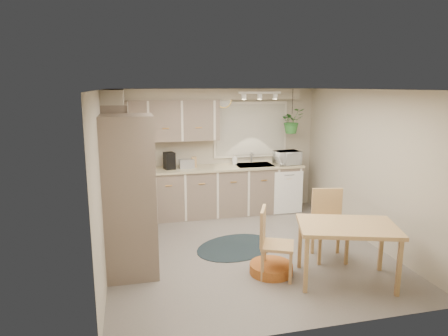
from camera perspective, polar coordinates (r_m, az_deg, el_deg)
The scene contains 35 objects.
floor at distance 6.21m, azimuth 3.10°, elevation -11.60°, with size 4.20×4.20×0.00m, color slate.
ceiling at distance 5.71m, azimuth 3.37°, elevation 11.12°, with size 4.20×4.20×0.00m, color silver.
wall_back at distance 7.84m, azimuth -1.16°, elevation 2.48°, with size 4.00×0.04×2.40m, color #ACA28E.
wall_front at distance 3.95m, azimuth 12.02°, elevation -7.08°, with size 4.00×0.04×2.40m, color #ACA28E.
wall_left at distance 5.62m, azimuth -16.72°, elevation -1.71°, with size 0.04×4.20×2.40m, color #ACA28E.
wall_right at distance 6.69m, azimuth 19.88°, elevation 0.17°, with size 0.04×4.20×2.40m, color #ACA28E.
base_cab_left at distance 6.65m, azimuth -13.35°, elevation -6.18°, with size 0.60×1.85×0.90m, color #7E6D5E.
base_cab_back at distance 7.68m, azimuth -2.12°, elevation -3.46°, with size 3.60×0.60×0.90m, color #7E6D5E.
counter_left at distance 6.53m, azimuth -13.46°, elevation -2.24°, with size 0.64×1.89×0.04m, color tan.
counter_back at distance 7.56m, azimuth -2.13°, elevation -0.04°, with size 3.64×0.64×0.04m, color tan.
oven_stack at distance 5.28m, azimuth -13.31°, elevation -4.05°, with size 0.65×0.65×2.10m, color #7E6D5E.
wall_oven_face at distance 5.29m, azimuth -9.83°, elevation -3.88°, with size 0.02×0.56×0.58m, color white.
upper_cab_left at distance 6.50m, azimuth -15.03°, elevation 5.73°, with size 0.35×2.00×0.75m, color #7E6D5E.
upper_cab_back at distance 7.45m, azimuth -8.48°, elevation 6.71°, with size 2.00×0.35×0.75m, color #7E6D5E.
soffit_left at distance 6.47m, azimuth -15.48°, elevation 9.90°, with size 0.30×2.00×0.20m, color #ACA28E.
soffit_back at distance 7.56m, azimuth -2.45°, elevation 10.50°, with size 3.60×0.30×0.20m, color #ACA28E.
cooktop at distance 5.96m, azimuth -13.35°, elevation -3.30°, with size 0.52×0.58×0.02m, color white.
range_hood at distance 5.86m, azimuth -13.75°, elevation 0.99°, with size 0.40×0.60×0.14m, color white.
window_blinds at distance 7.94m, azimuth 3.84°, elevation 5.48°, with size 1.40×0.02×1.00m, color beige.
window_frame at distance 7.95m, azimuth 3.82°, elevation 5.48°, with size 1.50×0.02×1.10m, color beige.
sink at distance 7.79m, azimuth 4.36°, elevation 0.14°, with size 0.70×0.48×0.10m, color #A1A4A9.
dishwasher_front at distance 7.82m, azimuth 9.20°, elevation -3.51°, with size 0.58×0.01×0.83m, color white.
track_light_bar at distance 7.40m, azimuth 5.13°, elevation 10.67°, with size 0.80×0.04×0.04m, color white.
wall_clock at distance 7.75m, azimuth -0.04°, elevation 9.65°, with size 0.30×0.30×0.03m, color #E6B851.
dining_table at distance 5.39m, azimuth 17.02°, elevation -11.53°, with size 1.20×0.80×0.75m, color tan.
chair_left at distance 5.28m, azimuth 7.67°, elevation -10.62°, with size 0.43×0.43×0.92m, color tan.
chair_back at distance 5.93m, azimuth 14.92°, elevation -8.00°, with size 0.47×0.47×0.99m, color tan.
braided_rug at distance 6.29m, azimuth 1.73°, elevation -11.22°, with size 1.31×0.98×0.01m, color black.
pet_bed at distance 5.51m, azimuth 6.74°, elevation -14.06°, with size 0.57×0.57×0.13m, color #B85B24.
microwave at distance 7.88m, azimuth 9.01°, elevation 1.67°, with size 0.48×0.27×0.33m, color white.
soap_bottle at distance 7.82m, azimuth 1.52°, elevation 0.85°, with size 0.09×0.20×0.09m, color white.
hanging_plant at distance 7.82m, azimuth 9.66°, elevation 6.26°, with size 0.43×0.48×0.38m, color #2D6C2B.
coffee_maker at distance 7.43m, azimuth -7.81°, elevation 1.04°, with size 0.18×0.22×0.31m, color black.
toaster at distance 7.50m, azimuth -5.36°, elevation 0.62°, with size 0.27×0.16×0.17m, color #A1A4A9.
knife_block at distance 7.54m, azimuth -4.30°, elevation 0.85°, with size 0.09×0.09×0.20m, color tan.
Camera 1 is at (-1.64, -5.47, 2.45)m, focal length 32.00 mm.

